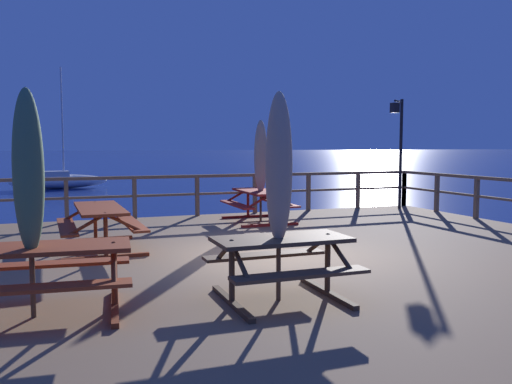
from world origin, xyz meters
TOP-DOWN VIEW (x-y plane):
  - ground_plane at (0.00, 0.00)m, footprint 600.00×600.00m
  - wooden_deck at (0.00, 0.00)m, footprint 13.36×10.88m
  - railing_waterside_far at (0.00, 5.29)m, footprint 13.16×0.10m
  - picnic_table_back_left at (-0.94, -2.58)m, footprint 1.61×1.40m
  - picnic_table_front_right at (-3.64, -2.17)m, footprint 2.05×1.57m
  - picnic_table_mid_right at (1.14, 3.70)m, footprint 1.42×1.96m
  - picnic_table_mid_left at (-2.75, 1.45)m, footprint 1.46×2.20m
  - patio_umbrella_short_mid at (-0.97, -2.58)m, footprint 0.32×0.32m
  - patio_umbrella_tall_back_right at (-3.71, -2.24)m, footprint 0.32×0.32m
  - patio_umbrella_tall_front at (1.20, 3.72)m, footprint 0.32×0.32m
  - lamp_post_hooked at (5.82, 4.63)m, footprint 0.60×0.45m
  - sailboat_distant at (-3.47, 27.80)m, footprint 6.13×2.25m

SIDE VIEW (x-z plane):
  - ground_plane at x=0.00m, z-range 0.00..0.00m
  - wooden_deck at x=0.00m, z-range 0.00..0.89m
  - sailboat_distant at x=-3.47m, z-range -3.35..4.37m
  - picnic_table_back_left at x=-0.94m, z-range 1.05..1.83m
  - picnic_table_front_right at x=-3.64m, z-range 1.06..1.84m
  - picnic_table_mid_right at x=1.14m, z-range 1.07..1.84m
  - picnic_table_mid_left at x=-2.75m, z-range 1.07..1.85m
  - railing_waterside_far at x=0.00m, z-range 1.09..2.18m
  - patio_umbrella_tall_back_right at x=-3.71m, z-range 1.23..3.70m
  - patio_umbrella_tall_front at x=1.20m, z-range 1.23..3.71m
  - patio_umbrella_short_mid at x=-0.97m, z-range 1.23..3.73m
  - lamp_post_hooked at x=5.82m, z-range 1.41..4.61m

